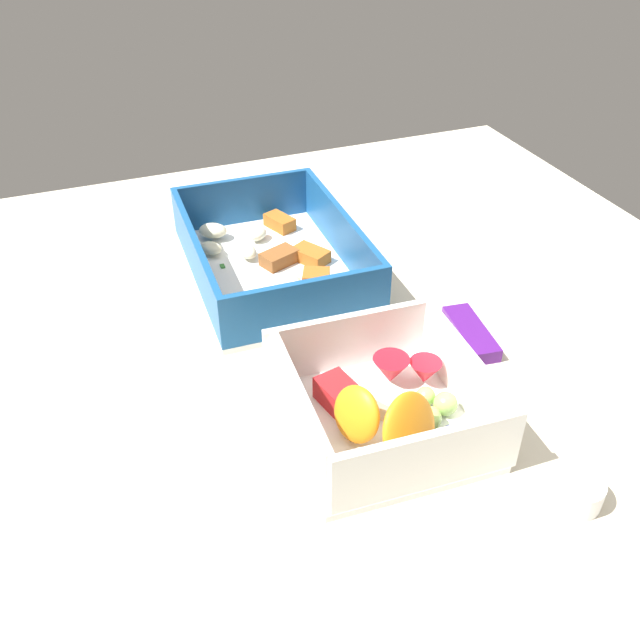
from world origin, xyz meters
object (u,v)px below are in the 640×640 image
(candy_bar, at_px, (471,333))
(fruit_bowl, at_px, (388,406))
(pasta_container, at_px, (274,260))
(paper_cup_liner, at_px, (576,491))

(candy_bar, bearing_deg, fruit_bowl, -58.48)
(pasta_container, distance_m, candy_bar, 0.20)
(pasta_container, distance_m, fruit_bowl, 0.22)
(pasta_container, xyz_separation_m, candy_bar, (0.16, 0.12, -0.01))
(fruit_bowl, relative_size, paper_cup_liner, 4.29)
(candy_bar, bearing_deg, pasta_container, -141.86)
(candy_bar, distance_m, paper_cup_liner, 0.18)
(candy_bar, xyz_separation_m, paper_cup_liner, (0.17, -0.03, 0.00))
(pasta_container, bearing_deg, fruit_bowl, 4.56)
(paper_cup_liner, bearing_deg, pasta_container, -163.91)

